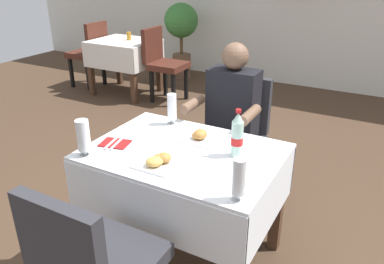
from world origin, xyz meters
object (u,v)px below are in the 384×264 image
(chair_far_diner_seat, at_px, (235,133))
(background_table_tumbler, at_px, (129,36))
(seated_diner_far, at_px, (229,119))
(potted_plant_corner, at_px, (181,29))
(chair_near_camera_side, at_px, (94,264))
(beer_glass_right, at_px, (239,179))
(plate_near_camera, at_px, (159,161))
(napkin_cutlery_set, at_px, (115,143))
(plate_far_diner, at_px, (200,136))
(cola_bottle_primary, at_px, (237,136))
(main_dining_table, at_px, (184,177))
(background_chair_right, at_px, (163,60))
(beer_glass_left, at_px, (83,137))
(background_chair_left, at_px, (90,50))
(background_dining_table, at_px, (124,55))
(beer_glass_middle, at_px, (172,109))

(chair_far_diner_seat, distance_m, background_table_tumbler, 2.98)
(seated_diner_far, xyz_separation_m, potted_plant_corner, (-2.10, 2.92, 0.07))
(chair_near_camera_side, xyz_separation_m, beer_glass_right, (0.47, 0.47, 0.32))
(plate_near_camera, xyz_separation_m, napkin_cutlery_set, (-0.38, 0.09, -0.02))
(chair_far_diner_seat, distance_m, plate_far_diner, 0.65)
(chair_far_diner_seat, xyz_separation_m, cola_bottle_primary, (0.29, -0.70, 0.33))
(main_dining_table, xyz_separation_m, chair_near_camera_side, (0.00, -0.79, -0.02))
(background_chair_right, bearing_deg, plate_near_camera, -57.58)
(chair_far_diner_seat, relative_size, background_table_tumbler, 8.82)
(beer_glass_left, xyz_separation_m, napkin_cutlery_set, (0.05, 0.20, -0.11))
(plate_near_camera, bearing_deg, seated_diner_far, 88.31)
(napkin_cutlery_set, height_order, background_table_tumbler, background_table_tumbler)
(napkin_cutlery_set, distance_m, background_chair_left, 3.75)
(background_dining_table, bearing_deg, napkin_cutlery_set, -52.88)
(plate_far_diner, xyz_separation_m, cola_bottle_primary, (0.28, -0.09, 0.10))
(beer_glass_left, height_order, background_dining_table, beer_glass_left)
(chair_near_camera_side, xyz_separation_m, beer_glass_middle, (-0.27, 1.10, 0.31))
(plate_far_diner, xyz_separation_m, background_chair_left, (-3.07, 2.35, -0.23))
(chair_near_camera_side, height_order, plate_near_camera, chair_near_camera_side)
(chair_near_camera_side, bearing_deg, background_dining_table, 126.03)
(chair_far_diner_seat, xyz_separation_m, chair_near_camera_side, (-0.00, -1.59, 0.00))
(background_dining_table, relative_size, background_table_tumbler, 7.88)
(chair_near_camera_side, bearing_deg, potted_plant_corner, 115.64)
(seated_diner_far, xyz_separation_m, background_table_tumbler, (-2.36, 1.91, 0.10))
(potted_plant_corner, bearing_deg, beer_glass_middle, -60.77)
(main_dining_table, distance_m, background_table_tumbler, 3.52)
(chair_near_camera_side, xyz_separation_m, cola_bottle_primary, (0.29, 0.88, 0.33))
(plate_far_diner, xyz_separation_m, background_table_tumbler, (-2.38, 2.41, 0.03))
(chair_far_diner_seat, bearing_deg, background_chair_left, 150.41)
(seated_diner_far, relative_size, cola_bottle_primary, 4.48)
(beer_glass_left, relative_size, potted_plant_corner, 0.18)
(plate_far_diner, distance_m, background_dining_table, 3.39)
(napkin_cutlery_set, xyz_separation_m, background_chair_left, (-2.65, 2.65, -0.21))
(main_dining_table, bearing_deg, background_chair_right, 125.06)
(beer_glass_right, bearing_deg, background_table_tumbler, 134.23)
(main_dining_table, distance_m, napkin_cutlery_set, 0.47)
(chair_near_camera_side, distance_m, beer_glass_right, 0.74)
(chair_far_diner_seat, xyz_separation_m, background_dining_table, (-2.42, 1.74, 0.01))
(seated_diner_far, distance_m, background_table_tumbler, 3.04)
(beer_glass_left, distance_m, background_chair_left, 3.87)
(chair_near_camera_side, height_order, background_table_tumbler, chair_near_camera_side)
(background_dining_table, height_order, background_chair_left, background_chair_left)
(napkin_cutlery_set, bearing_deg, plate_near_camera, -13.71)
(seated_diner_far, height_order, potted_plant_corner, seated_diner_far)
(beer_glass_middle, distance_m, background_table_tumbler, 3.10)
(chair_near_camera_side, relative_size, cola_bottle_primary, 3.45)
(plate_far_diner, distance_m, background_table_tumbler, 3.39)
(seated_diner_far, relative_size, beer_glass_middle, 5.92)
(potted_plant_corner, bearing_deg, napkin_cutlery_set, -65.46)
(chair_far_diner_seat, distance_m, seated_diner_far, 0.19)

